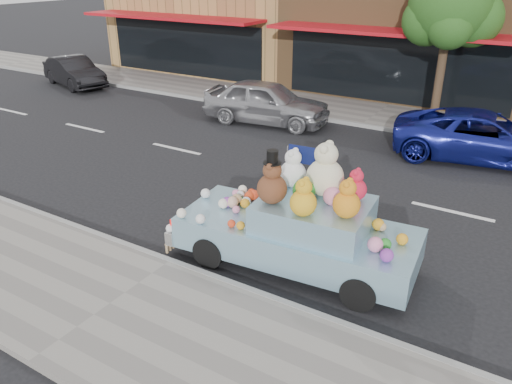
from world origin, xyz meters
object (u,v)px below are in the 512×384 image
Objects in this scene: street_tree at (451,12)px; car_blue at (484,136)px; car_dark at (74,72)px; art_car at (299,225)px; car_silver at (266,102)px.

car_blue is at bearing -54.62° from street_tree.
car_blue reaches higher than car_dark.
car_blue is 7.82m from art_car.
art_car is at bearing 155.50° from car_blue.
street_tree is 1.19× the size of car_silver.
car_silver is 8.99m from art_car.
car_silver reaches higher than car_blue.
car_silver is at bearing -150.86° from street_tree.
art_car is (-0.03, -10.28, -2.87)m from street_tree.
art_car is (5.03, -7.45, 0.08)m from car_silver.
art_car is at bearing -100.08° from car_dark.
car_dark is 17.19m from art_car.
street_tree reaches higher than car_blue.
car_silver is (-5.07, -2.82, -2.95)m from street_tree.
art_car reaches higher than car_blue.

